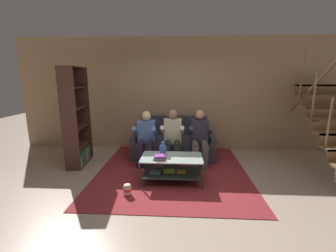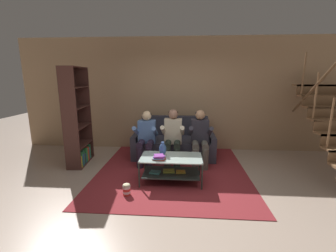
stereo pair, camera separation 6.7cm
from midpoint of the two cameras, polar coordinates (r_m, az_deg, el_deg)
The scene contains 12 objects.
ground at distance 3.97m, azimuth 2.11°, elevation -16.33°, with size 16.80×16.80×0.00m, color tan.
back_partition at distance 5.96m, azimuth 3.08°, elevation 7.94°, with size 8.40×0.12×2.90m, color tan.
couch at distance 5.54m, azimuth 1.87°, elevation -4.50°, with size 1.93×0.97×0.94m.
person_seated_left at distance 4.95m, azimuth -5.17°, elevation -2.42°, with size 0.50×0.58×1.17m.
person_seated_middle at distance 4.89m, azimuth 1.64°, elevation -2.31°, with size 0.50×0.58×1.22m.
person_seated_right at distance 4.90m, azimuth 8.51°, elevation -2.46°, with size 0.50×0.58×1.21m.
coffee_table at distance 4.19m, azimuth 1.21°, elevation -9.96°, with size 1.11×0.62×0.48m.
area_rug at distance 4.85m, azimuth 1.54°, elevation -10.72°, with size 3.00×3.37×0.01m.
vase at distance 4.18m, azimuth -0.90°, elevation -5.86°, with size 0.13×0.13×0.25m.
book_stack at distance 4.00m, azimuth -1.81°, elevation -7.94°, with size 0.24×0.20×0.08m.
bookshelf at distance 5.30m, azimuth -21.87°, elevation -0.73°, with size 0.40×0.90×2.12m.
popcorn_tub at distance 3.87m, azimuth -9.97°, elevation -15.61°, with size 0.12×0.12×0.21m.
Camera 2 is at (0.14, -3.48, 1.90)m, focal length 24.00 mm.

